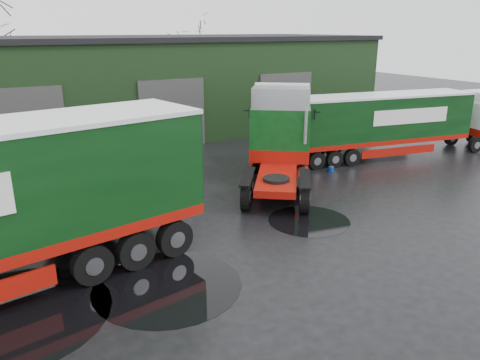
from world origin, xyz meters
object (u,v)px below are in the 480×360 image
warehouse (140,84)px  tree_back_b (189,62)px  hero_tractor (279,142)px  lorry_right (381,126)px  wash_bucket (331,169)px

warehouse → tree_back_b: tree_back_b is taller
warehouse → hero_tractor: bearing=-86.2°
hero_tractor → tree_back_b: tree_back_b is taller
hero_tractor → tree_back_b: (6.95, 25.67, 1.57)m
lorry_right → wash_bucket: lorry_right is taller
warehouse → hero_tractor: size_ratio=4.61×
lorry_right → tree_back_b: size_ratio=1.77×
warehouse → wash_bucket: 15.71m
warehouse → tree_back_b: size_ratio=4.32×
wash_bucket → warehouse: bearing=108.7°
tree_back_b → hero_tractor: bearing=-105.1°
lorry_right → tree_back_b: 23.81m
lorry_right → tree_back_b: (-1.00, 23.71, 2.00)m
hero_tractor → wash_bucket: hero_tractor is taller
warehouse → tree_back_b: bearing=51.3°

